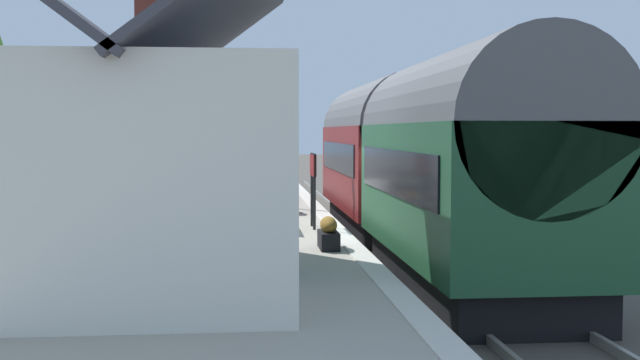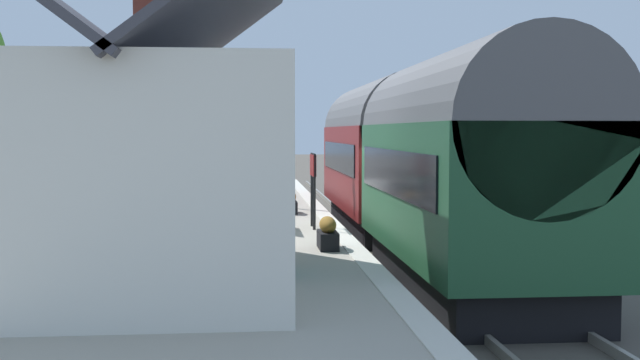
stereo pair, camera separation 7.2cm
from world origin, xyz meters
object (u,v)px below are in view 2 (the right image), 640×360
Objects in this scene: planter_edge_far at (290,203)px; station_sign_board at (313,171)px; station_building at (148,166)px; planter_by_door at (212,193)px; planter_bench_right at (221,184)px; bench_near_building at (257,185)px; bench_by_lamp at (269,206)px; train at (415,159)px; planter_edge_near at (170,174)px; lamp_post_platform at (283,113)px; bench_mid_platform at (255,194)px; planter_under_sign at (328,233)px; planter_bench_left at (131,221)px; planter_corner_building at (166,192)px; bench_platform_end at (261,180)px.

station_sign_board is at bearing -173.89° from planter_edge_far.
planter_by_door is at bearing -2.08° from station_building.
station_building is 15.42m from planter_bench_right.
bench_near_building is 6.56m from bench_by_lamp.
train is 12.36m from planter_edge_near.
lamp_post_platform is 4.70m from station_sign_board.
bench_mid_platform is at bearing -9.82° from station_building.
station_building is at bearing 134.57° from planter_under_sign.
bench_mid_platform is 0.90× the size of station_sign_board.
bench_mid_platform is at bearing 80.08° from planter_edge_far.
planter_edge_near is (12.25, 3.24, 0.02)m from bench_by_lamp.
planter_bench_right is at bearing 9.16° from bench_mid_platform.
planter_edge_near is at bearing 28.28° from bench_near_building.
bench_near_building is 0.39× the size of lamp_post_platform.
planter_bench_left is 0.17× the size of lamp_post_platform.
station_sign_board is at bearing -154.06° from planter_by_door.
bench_near_building is (4.65, 3.66, -0.90)m from train.
planter_corner_building is (-7.61, -0.66, -0.06)m from planter_edge_near.
station_building is at bearing 161.99° from bench_by_lamp.
bench_by_lamp is 5.06m from lamp_post_platform.
planter_under_sign is (-9.34, -1.11, -0.21)m from bench_near_building.
train is 11.83× the size of bench_by_lamp.
bench_platform_end is at bearing 4.83° from planter_under_sign.
bench_platform_end is at bearing -32.83° from planter_corner_building.
planter_by_door is 0.91× the size of planter_bench_right.
station_sign_board is at bearing -159.31° from bench_mid_platform.
planter_edge_near reaches higher than bench_mid_platform.
bench_mid_platform is 3.30m from bench_near_building.
station_building is 8.78× the size of planter_by_door.
station_sign_board is at bearing -161.05° from planter_edge_near.
train is at bearing -65.57° from planter_bench_left.
lamp_post_platform is at bearing 47.86° from train.
planter_corner_building is 8.20m from planter_under_sign.
planter_edge_far is at bearing -131.65° from planter_by_door.
planter_edge_near is at bearing 15.53° from planter_under_sign.
planter_edge_near is 0.26× the size of lamp_post_platform.
planter_edge_near is (10.34, 6.72, -0.88)m from train.
bench_platform_end reaches higher than planter_bench_left.
planter_bench_left is 0.80× the size of planter_bench_right.
bench_platform_end is at bearing 7.47° from lamp_post_platform.
bench_by_lamp is at bearing -178.42° from bench_near_building.
bench_near_building is at bearing -7.54° from station_building.
bench_near_building is 1.73× the size of planter_corner_building.
station_sign_board reaches higher than planter_bench_left.
lamp_post_platform is at bearing -160.97° from planter_bench_right.
lamp_post_platform is at bearing 4.12° from planter_edge_far.
planter_bench_left is at bearing 140.56° from planter_edge_far.
bench_platform_end is (14.03, -1.74, -1.09)m from station_building.
station_building is 1.69× the size of lamp_post_platform.
planter_corner_building is at bearing 128.76° from bench_near_building.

